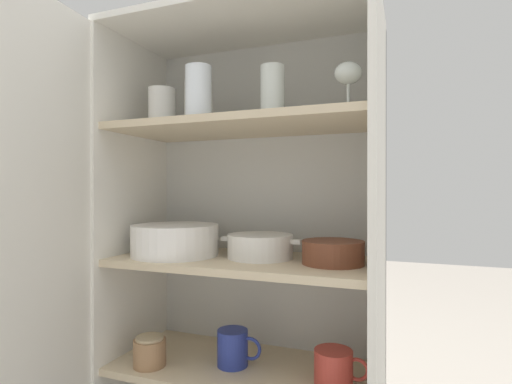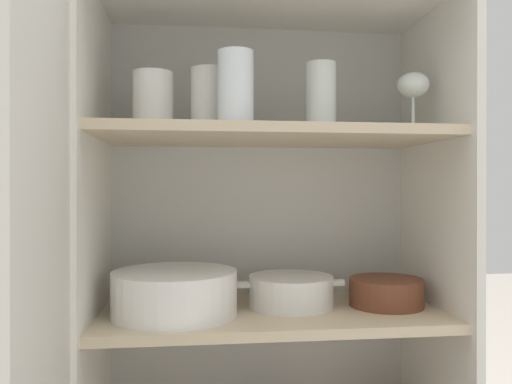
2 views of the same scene
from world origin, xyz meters
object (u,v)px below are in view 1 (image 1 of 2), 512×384
(mixing_bowl_large, at_px, (333,251))
(storage_jar, at_px, (150,351))
(casserole_dish, at_px, (260,246))
(coffee_mug_primary, at_px, (334,368))
(plate_stack_white, at_px, (175,240))

(mixing_bowl_large, height_order, storage_jar, mixing_bowl_large)
(mixing_bowl_large, bearing_deg, storage_jar, -168.73)
(mixing_bowl_large, bearing_deg, casserole_dish, 174.50)
(casserole_dish, relative_size, coffee_mug_primary, 1.74)
(casserole_dish, distance_m, coffee_mug_primary, 0.36)
(casserole_dish, height_order, storage_jar, casserole_dish)
(casserole_dish, bearing_deg, mixing_bowl_large, -5.50)
(casserole_dish, xyz_separation_m, storage_jar, (-0.28, -0.12, -0.29))
(mixing_bowl_large, distance_m, casserole_dish, 0.21)
(mixing_bowl_large, distance_m, coffee_mug_primary, 0.29)
(plate_stack_white, relative_size, coffee_mug_primary, 1.86)
(plate_stack_white, distance_m, casserole_dish, 0.25)
(mixing_bowl_large, bearing_deg, plate_stack_white, -176.70)
(storage_jar, bearing_deg, mixing_bowl_large, 11.27)
(plate_stack_white, xyz_separation_m, coffee_mug_primary, (0.46, 0.00, -0.30))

